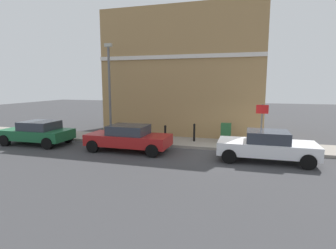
% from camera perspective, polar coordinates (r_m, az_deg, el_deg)
% --- Properties ---
extents(ground, '(80.00, 80.00, 0.00)m').
position_cam_1_polar(ground, '(13.63, 11.67, -6.31)').
color(ground, '#38383A').
extents(sidewalk, '(2.43, 30.00, 0.15)m').
position_cam_1_polar(sidewalk, '(17.01, -8.33, -3.02)').
color(sidewalk, gray).
rests_on(sidewalk, ground).
extents(corner_building, '(6.62, 10.43, 8.24)m').
position_cam_1_polar(corner_building, '(20.07, 4.28, 10.39)').
color(corner_building, '#9E7A4C').
rests_on(corner_building, ground).
extents(car_white, '(1.94, 4.24, 1.38)m').
position_cam_1_polar(car_white, '(12.94, 20.08, -4.21)').
color(car_white, silver).
rests_on(car_white, ground).
extents(car_red, '(1.88, 4.33, 1.36)m').
position_cam_1_polar(car_red, '(14.12, -8.35, -2.76)').
color(car_red, maroon).
rests_on(car_red, ground).
extents(car_green, '(2.02, 3.96, 1.36)m').
position_cam_1_polar(car_green, '(17.25, -25.85, -1.48)').
color(car_green, '#195933').
rests_on(car_green, ground).
extents(utility_cabinet, '(0.46, 0.61, 1.15)m').
position_cam_1_polar(utility_cabinet, '(15.44, 12.12, -2.00)').
color(utility_cabinet, '#1E4C28').
rests_on(utility_cabinet, sidewalk).
extents(bollard_near_cabinet, '(0.14, 0.14, 1.04)m').
position_cam_1_polar(bollard_near_cabinet, '(15.76, 5.56, -1.56)').
color(bollard_near_cabinet, black).
rests_on(bollard_near_cabinet, sidewalk).
extents(bollard_far_kerb, '(0.14, 0.14, 1.04)m').
position_cam_1_polar(bollard_far_kerb, '(15.06, -0.59, -1.98)').
color(bollard_far_kerb, black).
rests_on(bollard_far_kerb, sidewalk).
extents(street_sign, '(0.08, 0.60, 2.30)m').
position_cam_1_polar(street_sign, '(14.45, 19.19, 0.94)').
color(street_sign, '#59595B').
rests_on(street_sign, sidewalk).
extents(lamppost, '(0.20, 0.44, 5.72)m').
position_cam_1_polar(lamppost, '(17.06, -12.25, 7.82)').
color(lamppost, '#59595B').
rests_on(lamppost, sidewalk).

